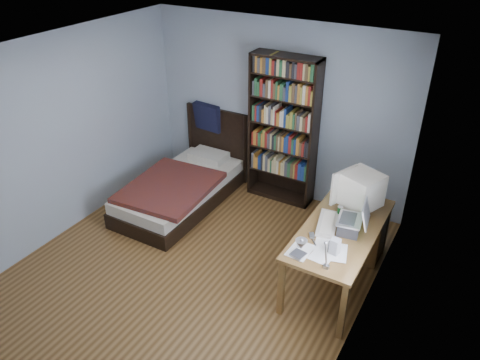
# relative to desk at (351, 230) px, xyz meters

# --- Properties ---
(room) EXTENTS (4.20, 4.24, 2.50)m
(room) POSITION_rel_desk_xyz_m (-1.48, -1.07, 0.84)
(room) COLOR #553719
(room) RESTS_ON ground
(desk) EXTENTS (0.75, 1.63, 0.73)m
(desk) POSITION_rel_desk_xyz_m (0.00, 0.00, 0.00)
(desk) COLOR brown
(desk) RESTS_ON floor
(crt_monitor) EXTENTS (0.54, 0.50, 0.47)m
(crt_monitor) POSITION_rel_desk_xyz_m (0.03, -0.04, 0.58)
(crt_monitor) COLOR beige
(crt_monitor) RESTS_ON desk
(laptop) EXTENTS (0.36, 0.36, 0.39)m
(laptop) POSITION_rel_desk_xyz_m (0.11, -0.49, 0.42)
(laptop) COLOR #2D2D30
(laptop) RESTS_ON desk
(desk_lamp) EXTENTS (0.20, 0.45, 0.54)m
(desk_lamp) POSITION_rel_desk_xyz_m (-0.01, -1.47, 0.74)
(desk_lamp) COLOR #99999E
(desk_lamp) RESTS_ON desk
(keyboard) EXTENTS (0.30, 0.53, 0.05)m
(keyboard) POSITION_rel_desk_xyz_m (-0.15, -0.48, 0.33)
(keyboard) COLOR #BBB09C
(keyboard) RESTS_ON desk
(speaker) EXTENTS (0.10, 0.10, 0.17)m
(speaker) POSITION_rel_desk_xyz_m (0.08, -0.91, 0.40)
(speaker) COLOR #949496
(speaker) RESTS_ON desk
(soda_can) EXTENTS (0.06, 0.06, 0.11)m
(soda_can) POSITION_rel_desk_xyz_m (-0.10, -0.24, 0.37)
(soda_can) COLOR #093206
(soda_can) RESTS_ON desk
(mouse) EXTENTS (0.07, 0.12, 0.04)m
(mouse) POSITION_rel_desk_xyz_m (0.00, -0.21, 0.33)
(mouse) COLOR silver
(mouse) RESTS_ON desk
(phone_silver) EXTENTS (0.09, 0.11, 0.02)m
(phone_silver) POSITION_rel_desk_xyz_m (-0.21, -0.75, 0.32)
(phone_silver) COLOR #B6B6BB
(phone_silver) RESTS_ON desk
(phone_grey) EXTENTS (0.06, 0.09, 0.02)m
(phone_grey) POSITION_rel_desk_xyz_m (-0.25, -0.96, 0.32)
(phone_grey) COLOR #949496
(phone_grey) RESTS_ON desk
(external_drive) EXTENTS (0.15, 0.15, 0.03)m
(external_drive) POSITION_rel_desk_xyz_m (-0.21, -1.12, 0.33)
(external_drive) COLOR #949496
(external_drive) RESTS_ON desk
(bookshelf) EXTENTS (0.94, 0.30, 2.09)m
(bookshelf) POSITION_rel_desk_xyz_m (-1.33, 0.87, 0.63)
(bookshelf) COLOR black
(bookshelf) RESTS_ON floor
(bed) EXTENTS (1.15, 2.08, 1.16)m
(bed) POSITION_rel_desk_xyz_m (-2.47, 0.06, -0.16)
(bed) COLOR black
(bed) RESTS_ON floor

